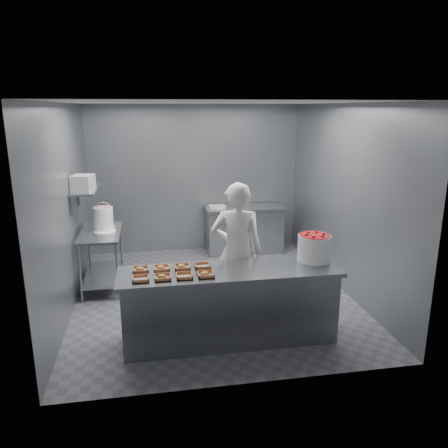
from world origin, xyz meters
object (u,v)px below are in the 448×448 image
(tray_3, at_px, (205,274))
(tray_1, at_px, (162,277))
(worker, at_px, (237,251))
(appliance, at_px, (83,183))
(strawberry_tub, at_px, (314,247))
(tray_5, at_px, (161,268))
(tray_0, at_px, (141,279))
(tray_6, at_px, (182,267))
(tray_2, at_px, (184,276))
(tray_7, at_px, (203,266))
(back_counter, at_px, (244,229))
(glaze_bucket, at_px, (103,219))
(prep_table, at_px, (102,251))
(service_counter, at_px, (230,305))
(tray_4, at_px, (141,269))

(tray_3, bearing_deg, tray_1, 180.00)
(worker, xyz_separation_m, appliance, (-2.02, 1.17, 0.77))
(tray_3, distance_m, strawberry_tub, 1.42)
(tray_5, distance_m, appliance, 2.07)
(appliance, bearing_deg, tray_5, -44.70)
(tray_5, bearing_deg, strawberry_tub, 0.04)
(tray_0, height_order, tray_6, tray_6)
(appliance, bearing_deg, tray_2, -43.35)
(tray_7, bearing_deg, tray_3, -90.62)
(back_counter, bearing_deg, tray_2, -113.06)
(glaze_bucket, relative_size, appliance, 1.44)
(tray_7, distance_m, glaze_bucket, 2.24)
(prep_table, relative_size, strawberry_tub, 2.98)
(strawberry_tub, distance_m, glaze_bucket, 3.24)
(prep_table, height_order, glaze_bucket, glaze_bucket)
(service_counter, bearing_deg, tray_4, 172.19)
(tray_0, height_order, tray_3, tray_3)
(service_counter, relative_size, worker, 1.42)
(tray_3, relative_size, strawberry_tub, 0.47)
(tray_3, distance_m, appliance, 2.55)
(service_counter, distance_m, tray_1, 0.93)
(tray_3, distance_m, tray_5, 0.56)
(tray_4, distance_m, strawberry_tub, 2.11)
(back_counter, distance_m, worker, 2.78)
(tray_1, xyz_separation_m, worker, (0.99, 0.74, -0.01))
(tray_5, relative_size, worker, 0.10)
(service_counter, xyz_separation_m, tray_7, (-0.30, 0.14, 0.47))
(tray_1, bearing_deg, tray_2, 0.00)
(service_counter, relative_size, strawberry_tub, 6.46)
(service_counter, relative_size, tray_4, 13.88)
(tray_6, distance_m, appliance, 2.20)
(tray_6, bearing_deg, tray_4, 180.00)
(service_counter, relative_size, glaze_bucket, 5.74)
(tray_0, xyz_separation_m, appliance, (-0.80, 1.91, 0.76))
(tray_1, height_order, tray_7, tray_1)
(worker, bearing_deg, tray_5, 36.43)
(tray_5, bearing_deg, service_counter, -10.15)
(tray_1, xyz_separation_m, tray_6, (0.24, 0.28, 0.00))
(service_counter, bearing_deg, tray_6, 165.55)
(tray_5, height_order, tray_7, tray_5)
(service_counter, relative_size, tray_3, 13.88)
(glaze_bucket, bearing_deg, back_counter, 27.21)
(tray_2, height_order, tray_4, tray_4)
(tray_5, xyz_separation_m, tray_7, (0.48, 0.00, -0.00))
(tray_6, bearing_deg, worker, 31.45)
(worker, bearing_deg, tray_7, 53.69)
(strawberry_tub, bearing_deg, tray_4, -179.96)
(tray_5, bearing_deg, tray_7, 0.00)
(tray_2, distance_m, glaze_bucket, 2.36)
(tray_4, xyz_separation_m, strawberry_tub, (2.11, 0.00, 0.15))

